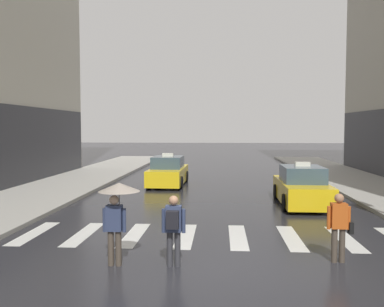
{
  "coord_description": "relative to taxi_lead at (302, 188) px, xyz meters",
  "views": [
    {
      "loc": [
        0.25,
        -8.89,
        3.19
      ],
      "look_at": [
        -0.93,
        8.0,
        2.14
      ],
      "focal_mm": 38.25,
      "sensor_mm": 36.0,
      "label": 1
    }
  ],
  "objects": [
    {
      "name": "ground_plane",
      "position": [
        -3.63,
        -8.23,
        -0.72
      ],
      "size": [
        160.0,
        160.0,
        0.0
      ],
      "primitive_type": "plane",
      "color": "#26262B"
    },
    {
      "name": "crosswalk_markings",
      "position": [
        -3.63,
        -5.23,
        -0.72
      ],
      "size": [
        11.3,
        2.8,
        0.01
      ],
      "color": "silver",
      "rests_on": "ground"
    },
    {
      "name": "taxi_lead",
      "position": [
        0.0,
        0.0,
        0.0
      ],
      "size": [
        1.95,
        4.55,
        1.8
      ],
      "color": "yellow",
      "rests_on": "ground"
    },
    {
      "name": "taxi_second",
      "position": [
        -6.29,
        5.45,
        0.0
      ],
      "size": [
        2.0,
        4.57,
        1.8
      ],
      "color": "yellow",
      "rests_on": "ground"
    },
    {
      "name": "pedestrian_with_umbrella",
      "position": [
        -5.74,
        -7.95,
        0.79
      ],
      "size": [
        0.96,
        0.96,
        1.94
      ],
      "color": "#473D33",
      "rests_on": "ground"
    },
    {
      "name": "pedestrian_with_backpack",
      "position": [
        -4.45,
        -7.96,
        0.25
      ],
      "size": [
        0.55,
        0.43,
        1.65
      ],
      "color": "#333338",
      "rests_on": "ground"
    },
    {
      "name": "pedestrian_with_handbag",
      "position": [
        -0.56,
        -7.35,
        0.21
      ],
      "size": [
        0.6,
        0.24,
        1.65
      ],
      "color": "#473D33",
      "rests_on": "ground"
    }
  ]
}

